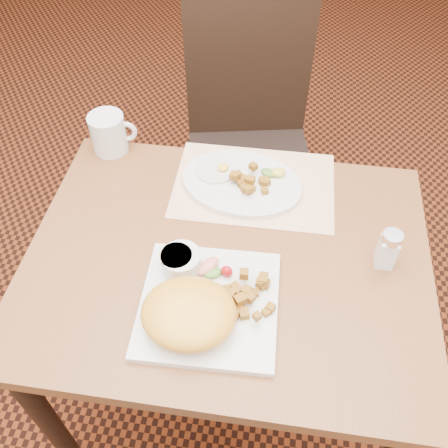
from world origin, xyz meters
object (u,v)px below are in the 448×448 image
chair_far (249,133)px  plate_oval (242,183)px  salt_shaker (388,249)px  table (227,284)px  coffee_mug (109,133)px  plate_square (209,304)px

chair_far → plate_oval: size_ratio=3.19×
salt_shaker → plate_oval: bearing=149.9°
table → coffee_mug: (-0.36, 0.32, 0.16)m
plate_square → plate_oval: bearing=86.3°
chair_far → plate_square: chair_far is taller
chair_far → coffee_mug: bearing=37.1°
plate_oval → plate_square: bearing=-93.7°
chair_far → salt_shaker: size_ratio=9.70×
plate_oval → coffee_mug: 0.38m
chair_far → plate_square: 0.86m
chair_far → coffee_mug: (-0.34, -0.38, 0.26)m
salt_shaker → coffee_mug: coffee_mug is taller
chair_far → plate_oval: 0.52m
plate_square → salt_shaker: (0.36, 0.16, 0.04)m
plate_square → plate_oval: 0.36m
plate_oval → chair_far: bearing=93.1°
plate_square → coffee_mug: coffee_mug is taller
table → chair_far: bearing=91.8°
chair_far → table: bearing=80.4°
salt_shaker → coffee_mug: size_ratio=0.81×
plate_oval → coffee_mug: (-0.36, 0.09, 0.04)m
salt_shaker → plate_square: bearing=-155.5°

